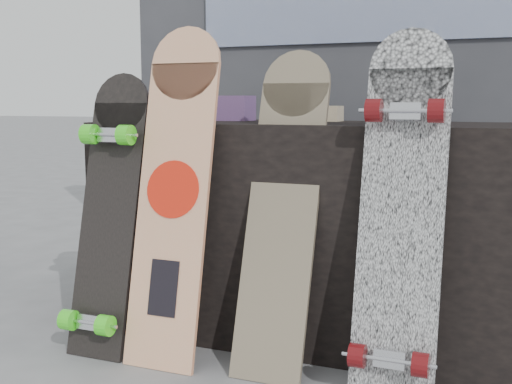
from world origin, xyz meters
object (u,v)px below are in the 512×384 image
at_px(longboard_geisha, 174,185).
at_px(longboard_celtic, 284,199).
at_px(longboard_cascadia, 401,207).
at_px(skateboard_dark, 108,209).
at_px(vendor_table, 314,230).

relative_size(longboard_geisha, longboard_celtic, 1.08).
bearing_deg(longboard_cascadia, longboard_celtic, 169.51).
xyz_separation_m(longboard_geisha, skateboard_dark, (-0.25, -0.02, -0.09)).
xyz_separation_m(vendor_table, longboard_geisha, (-0.37, -0.39, 0.20)).
relative_size(vendor_table, longboard_geisha, 1.41).
height_order(vendor_table, longboard_celtic, longboard_celtic).
bearing_deg(skateboard_dark, longboard_celtic, 9.56).
bearing_deg(longboard_celtic, skateboard_dark, -170.44).
bearing_deg(longboard_cascadia, longboard_geisha, -179.48).
distance_m(vendor_table, longboard_geisha, 0.57).
distance_m(vendor_table, skateboard_dark, 0.76).
bearing_deg(vendor_table, longboard_geisha, -133.92).
bearing_deg(longboard_geisha, longboard_celtic, 12.37).
height_order(longboard_celtic, skateboard_dark, longboard_celtic).
distance_m(longboard_cascadia, skateboard_dark, 1.01).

